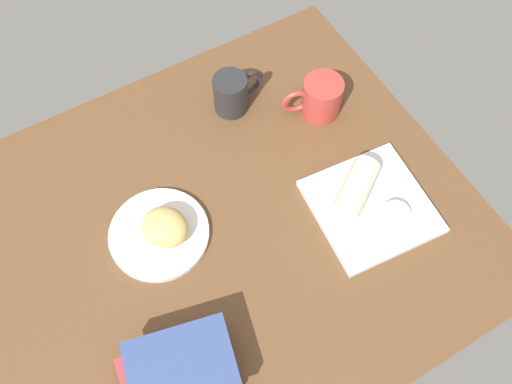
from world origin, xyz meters
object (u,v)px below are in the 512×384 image
round_plate (159,234)px  square_plate (371,206)px  sauce_cup (395,215)px  breakfast_wrap (356,188)px  book_stack (180,370)px  second_mug (320,97)px  coffee_mug (232,93)px  scone_pastry (165,227)px

round_plate → square_plate: size_ratio=0.88×
round_plate → sauce_cup: size_ratio=3.64×
breakfast_wrap → sauce_cup: bearing=172.4°
square_plate → breakfast_wrap: (1.83, -3.85, 3.75)cm
sauce_cup → book_stack: 52.55cm
square_plate → sauce_cup: sauce_cup is taller
book_stack → square_plate: bearing=-168.1°
breakfast_wrap → second_mug: bearing=-48.3°
second_mug → square_plate: bearing=80.5°
square_plate → book_stack: size_ratio=1.07×
coffee_mug → square_plate: bearing=107.8°
round_plate → square_plate: (-41.83, 16.83, 0.10)cm
coffee_mug → second_mug: bearing=146.6°
sauce_cup → second_mug: size_ratio=0.42×
book_stack → second_mug: size_ratio=1.60×
round_plate → scone_pastry: 4.01cm
round_plate → coffee_mug: bearing=-143.5°
coffee_mug → second_mug: coffee_mug is taller
scone_pastry → coffee_mug: size_ratio=0.75×
scone_pastry → second_mug: bearing=-165.6°
square_plate → second_mug: 28.09cm
square_plate → second_mug: size_ratio=1.71×
scone_pastry → square_plate: bearing=158.5°
breakfast_wrap → scone_pastry: bearing=39.5°
coffee_mug → scone_pastry: bearing=39.1°
book_stack → second_mug: 66.44cm
scone_pastry → breakfast_wrap: breakfast_wrap is taller
square_plate → breakfast_wrap: breakfast_wrap is taller
second_mug → round_plate: bearing=12.9°
square_plate → sauce_cup: (-2.29, 4.81, 2.16)cm
sauce_cup → coffee_mug: bearing=-71.3°
sauce_cup → breakfast_wrap: bearing=-64.5°
scone_pastry → square_plate: size_ratio=0.42×
round_plate → coffee_mug: (-29.45, -21.76, 4.26)cm
scone_pastry → round_plate: bearing=-32.3°
round_plate → scone_pastry: size_ratio=2.12×
scone_pastry → sauce_cup: bearing=154.1°
square_plate → sauce_cup: size_ratio=4.13×
breakfast_wrap → book_stack: bearing=73.5°
scone_pastry → coffee_mug: bearing=-140.9°
scone_pastry → coffee_mug: coffee_mug is taller
square_plate → scone_pastry: bearing=-21.5°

